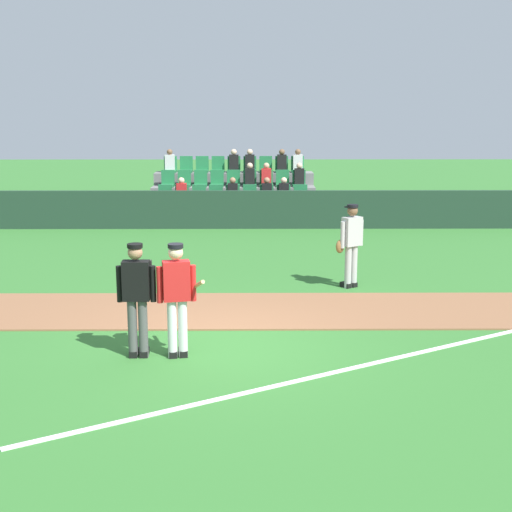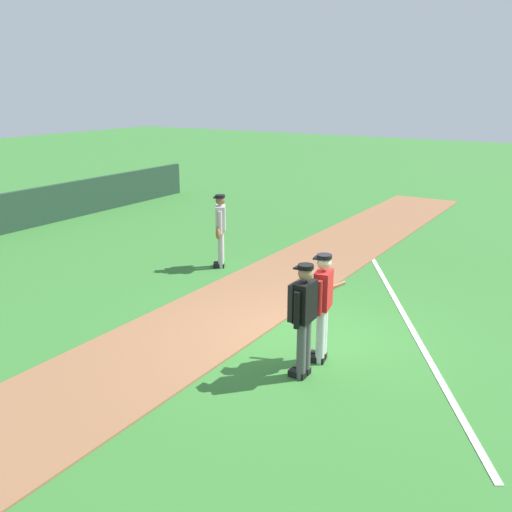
# 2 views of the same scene
# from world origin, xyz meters

# --- Properties ---
(ground_plane) EXTENTS (80.00, 80.00, 0.00)m
(ground_plane) POSITION_xyz_m (0.00, 0.00, 0.00)
(ground_plane) COLOR #33702D
(infield_dirt_path) EXTENTS (28.00, 2.36, 0.03)m
(infield_dirt_path) POSITION_xyz_m (0.00, 1.92, 0.01)
(infield_dirt_path) COLOR brown
(infield_dirt_path) RESTS_ON ground
(foul_line_chalk) EXTENTS (10.45, 6.08, 0.01)m
(foul_line_chalk) POSITION_xyz_m (3.00, -0.50, 0.01)
(foul_line_chalk) COLOR white
(foul_line_chalk) RESTS_ON ground
(batter_red_jersey) EXTENTS (0.73, 0.72, 1.76)m
(batter_red_jersey) POSITION_xyz_m (-0.51, -0.53, 0.97)
(batter_red_jersey) COLOR silver
(batter_red_jersey) RESTS_ON ground
(umpire_home_plate) EXTENTS (0.59, 0.31, 1.76)m
(umpire_home_plate) POSITION_xyz_m (-1.12, -0.51, 1.00)
(umpire_home_plate) COLOR #4C4C4C
(umpire_home_plate) RESTS_ON ground
(runner_grey_jersey) EXTENTS (0.63, 0.44, 1.76)m
(runner_grey_jersey) POSITION_xyz_m (2.67, 3.66, 0.96)
(runner_grey_jersey) COLOR #B2B2B2
(runner_grey_jersey) RESTS_ON ground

